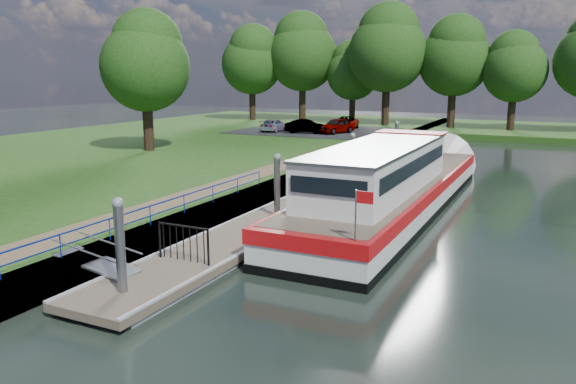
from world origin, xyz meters
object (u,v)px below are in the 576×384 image
at_px(car_b, 306,126).
at_px(car_c, 274,125).
at_px(pontoon, 320,199).
at_px(car_d, 345,123).
at_px(barge, 397,186).
at_px(car_a, 336,126).

distance_m(car_b, car_c, 3.38).
bearing_deg(pontoon, car_d, 107.82).
height_order(barge, car_d, barge).
relative_size(pontoon, car_c, 7.78).
bearing_deg(car_a, car_b, -134.44).
bearing_deg(car_a, car_c, -152.30).
relative_size(pontoon, car_b, 7.98).
bearing_deg(car_c, car_d, -142.42).
bearing_deg(car_d, barge, -74.66).
height_order(pontoon, car_c, car_c).
relative_size(car_a, car_c, 1.02).
relative_size(car_b, car_d, 0.84).
distance_m(barge, car_d, 29.20).
distance_m(pontoon, car_b, 24.62).
bearing_deg(pontoon, barge, 7.06).
bearing_deg(car_b, pontoon, -163.16).
relative_size(car_c, car_d, 0.86).
bearing_deg(pontoon, car_a, 109.31).
xyz_separation_m(car_b, car_d, (1.99, 4.79, 0.00)).
xyz_separation_m(barge, car_b, (-14.25, 21.71, 0.37)).
distance_m(pontoon, barge, 3.73).
bearing_deg(car_a, barge, -44.13).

